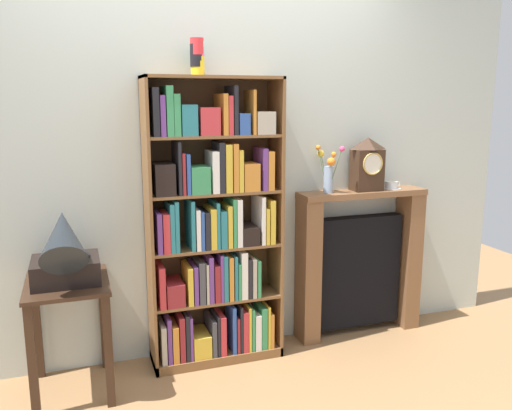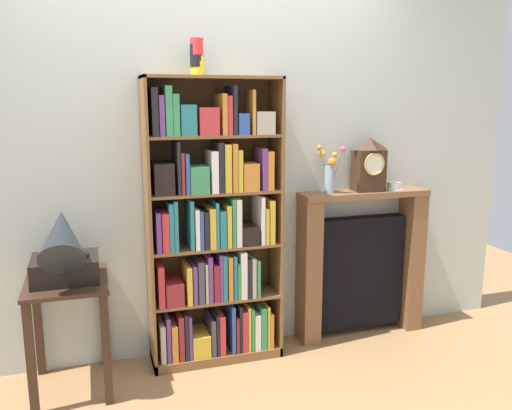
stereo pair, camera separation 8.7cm
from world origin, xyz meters
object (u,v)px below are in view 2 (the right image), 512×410
bookshelf (213,236)px  flower_vase (330,171)px  cup_stack (197,57)px  fireplace_mantel (360,264)px  side_table_left (69,309)px  gramophone (63,250)px  mantel_clock (369,164)px  teacup_with_saucer (393,186)px

bookshelf → flower_vase: size_ratio=5.61×
cup_stack → flower_vase: 1.12m
bookshelf → fireplace_mantel: 1.11m
bookshelf → fireplace_mantel: size_ratio=1.72×
side_table_left → gramophone: bearing=-90.0°
cup_stack → side_table_left: cup_stack is taller
cup_stack → side_table_left: size_ratio=0.33×
cup_stack → gramophone: bearing=-163.7°
cup_stack → flower_vase: size_ratio=0.68×
cup_stack → bookshelf: bearing=-36.7°
side_table_left → cup_stack: bearing=11.5°
bookshelf → flower_vase: bookshelf is taller
mantel_clock → teacup_with_saucer: (0.20, 0.00, -0.16)m
gramophone → fireplace_mantel: size_ratio=0.47×
fireplace_mantel → flower_vase: 0.72m
side_table_left → fireplace_mantel: (1.93, 0.17, 0.02)m
mantel_clock → bookshelf: bearing=-177.7°
side_table_left → gramophone: 0.37m
mantel_clock → teacup_with_saucer: bearing=0.8°
gramophone → teacup_with_saucer: gramophone is taller
gramophone → mantel_clock: bearing=6.6°
teacup_with_saucer → gramophone: bearing=-173.9°
cup_stack → flower_vase: cup_stack is taller
gramophone → bookshelf: bearing=12.0°
gramophone → flower_vase: flower_vase is taller
cup_stack → fireplace_mantel: bearing=0.6°
mantel_clock → cup_stack: bearing=179.7°
side_table_left → flower_vase: flower_vase is taller
gramophone → cup_stack: bearing=16.3°
mantel_clock → flower_vase: size_ratio=1.14×
cup_stack → mantel_clock: bearing=-0.3°
side_table_left → gramophone: (-0.00, -0.07, 0.36)m
fireplace_mantel → mantel_clock: (0.03, -0.02, 0.70)m
side_table_left → teacup_with_saucer: bearing=4.2°
gramophone → fireplace_mantel: bearing=7.2°
teacup_with_saucer → mantel_clock: bearing=-179.2°
bookshelf → gramophone: (-0.87, -0.18, 0.04)m
fireplace_mantel → flower_vase: bearing=-176.0°
bookshelf → side_table_left: (-0.87, -0.11, -0.33)m
side_table_left → fireplace_mantel: fireplace_mantel is taller
bookshelf → gramophone: 0.89m
gramophone → mantel_clock: size_ratio=1.35×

